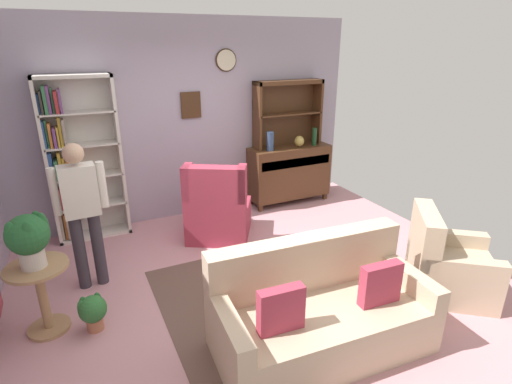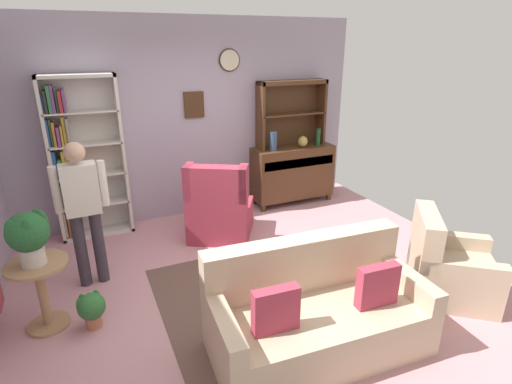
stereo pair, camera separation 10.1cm
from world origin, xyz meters
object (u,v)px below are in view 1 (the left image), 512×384
at_px(bottle_wine, 314,137).
at_px(coffee_table, 278,259).
at_px(vase_tall, 270,141).
at_px(potted_plant_small, 93,310).
at_px(bookshelf, 77,161).
at_px(sideboard_hutch, 287,104).
at_px(plant_stand, 41,291).
at_px(armchair_floral, 447,267).
at_px(person_reading, 82,207).
at_px(wingback_chair, 218,211).
at_px(sideboard, 289,171).
at_px(couch_floral, 320,313).
at_px(book_stack, 269,255).
at_px(vase_round, 299,141).
at_px(potted_plant_large, 28,237).

distance_m(bottle_wine, coffee_table, 2.76).
bearing_deg(vase_tall, potted_plant_small, -145.98).
height_order(bookshelf, sideboard_hutch, bookshelf).
height_order(sideboard_hutch, plant_stand, sideboard_hutch).
height_order(armchair_floral, potted_plant_small, armchair_floral).
relative_size(potted_plant_small, person_reading, 0.22).
relative_size(person_reading, coffee_table, 1.95).
bearing_deg(bottle_wine, coffee_table, -130.69).
bearing_deg(sideboard_hutch, plant_stand, -152.06).
height_order(wingback_chair, person_reading, person_reading).
relative_size(bottle_wine, armchair_floral, 0.25).
xyz_separation_m(sideboard, coffee_table, (-1.35, -2.11, -0.16)).
xyz_separation_m(bookshelf, armchair_floral, (3.25, -2.98, -0.76)).
distance_m(bottle_wine, couch_floral, 3.50).
bearing_deg(armchair_floral, coffee_table, 153.05).
bearing_deg(coffee_table, plant_stand, 170.95).
distance_m(bookshelf, couch_floral, 3.55).
height_order(bookshelf, book_stack, bookshelf).
relative_size(vase_round, bottle_wine, 0.62).
xyz_separation_m(sideboard, vase_round, (0.13, -0.07, 0.50)).
height_order(potted_plant_large, person_reading, person_reading).
bearing_deg(coffee_table, potted_plant_large, 171.22).
bearing_deg(book_stack, plant_stand, 168.71).
bearing_deg(sideboard_hutch, potted_plant_small, -146.91).
height_order(wingback_chair, coffee_table, wingback_chair).
relative_size(armchair_floral, potted_plant_small, 3.15).
bearing_deg(bottle_wine, person_reading, -162.70).
relative_size(couch_floral, armchair_floral, 1.72).
relative_size(vase_round, person_reading, 0.11).
bearing_deg(vase_round, book_stack, -127.64).
bearing_deg(book_stack, potted_plant_small, 172.29).
height_order(vase_tall, book_stack, vase_tall).
bearing_deg(vase_tall, wingback_chair, -149.58).
relative_size(bottle_wine, person_reading, 0.18).
distance_m(vase_round, plant_stand, 4.08).
bearing_deg(vase_tall, bookshelf, 176.48).
relative_size(bookshelf, person_reading, 1.35).
distance_m(sideboard_hutch, bottle_wine, 0.67).
height_order(wingback_chair, potted_plant_large, potted_plant_large).
height_order(bottle_wine, couch_floral, bottle_wine).
distance_m(bookshelf, bottle_wine, 3.45).
height_order(sideboard, potted_plant_small, sideboard).
bearing_deg(person_reading, wingback_chair, 15.61).
relative_size(potted_plant_small, book_stack, 1.65).
relative_size(sideboard, sideboard_hutch, 1.18).
xyz_separation_m(sideboard_hutch, bottle_wine, (0.39, -0.20, -0.50)).
distance_m(vase_tall, plant_stand, 3.63).
distance_m(sideboard_hutch, potted_plant_small, 4.00).
bearing_deg(vase_tall, coffee_table, -115.28).
relative_size(couch_floral, wingback_chair, 1.71).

